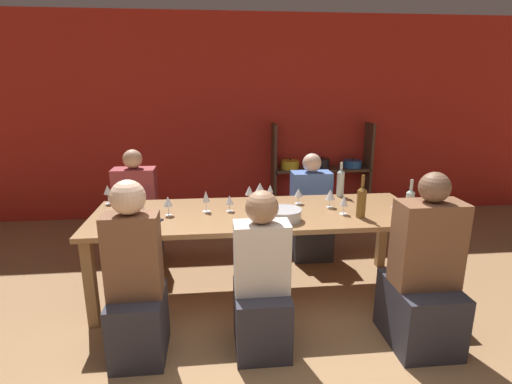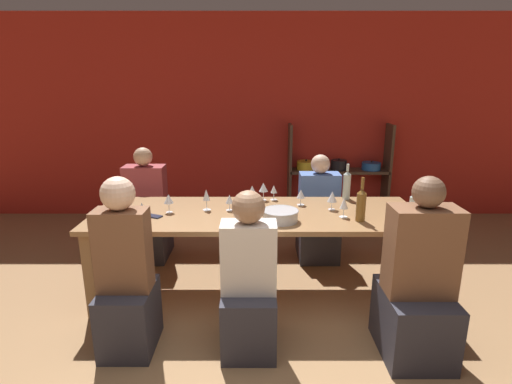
# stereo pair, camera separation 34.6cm
# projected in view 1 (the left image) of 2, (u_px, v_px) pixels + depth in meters

# --- Properties ---
(wall_back_red) EXTENTS (8.80, 0.06, 2.70)m
(wall_back_red) POSITION_uv_depth(u_px,v_px,m) (236.00, 119.00, 5.40)
(wall_back_red) COLOR red
(wall_back_red) RESTS_ON ground_plane
(shelf_unit) EXTENTS (1.36, 0.30, 1.29)m
(shelf_unit) POSITION_uv_depth(u_px,v_px,m) (323.00, 183.00, 5.56)
(shelf_unit) COLOR #4C3828
(shelf_unit) RESTS_ON ground_plane
(dining_table) EXTENTS (2.78, 0.94, 0.75)m
(dining_table) POSITION_uv_depth(u_px,v_px,m) (257.00, 220.00, 3.42)
(dining_table) COLOR olive
(dining_table) RESTS_ON ground_plane
(mixing_bowl) EXTENTS (0.29, 0.29, 0.09)m
(mixing_bowl) POSITION_uv_depth(u_px,v_px,m) (284.00, 214.00, 3.19)
(mixing_bowl) COLOR #B7BABC
(mixing_bowl) RESTS_ON dining_table
(wine_bottle_green) EXTENTS (0.07, 0.07, 0.34)m
(wine_bottle_green) POSITION_uv_depth(u_px,v_px,m) (341.00, 182.00, 3.84)
(wine_bottle_green) COLOR #B2C6C1
(wine_bottle_green) RESTS_ON dining_table
(wine_bottle_dark) EXTENTS (0.07, 0.07, 0.30)m
(wine_bottle_dark) POSITION_uv_depth(u_px,v_px,m) (410.00, 201.00, 3.31)
(wine_bottle_dark) COLOR #B2C6C1
(wine_bottle_dark) RESTS_ON dining_table
(wine_bottle_amber) EXTENTS (0.08, 0.08, 0.36)m
(wine_bottle_amber) POSITION_uv_depth(u_px,v_px,m) (361.00, 201.00, 3.23)
(wine_bottle_amber) COLOR brown
(wine_bottle_amber) RESTS_ON dining_table
(wine_glass_white_a) EXTENTS (0.06, 0.06, 0.14)m
(wine_glass_white_a) POSITION_uv_depth(u_px,v_px,m) (270.00, 189.00, 3.75)
(wine_glass_white_a) COLOR white
(wine_glass_white_a) RESTS_ON dining_table
(wine_glass_empty_a) EXTENTS (0.07, 0.07, 0.17)m
(wine_glass_empty_a) POSITION_uv_depth(u_px,v_px,m) (344.00, 201.00, 3.32)
(wine_glass_empty_a) COLOR white
(wine_glass_empty_a) RESTS_ON dining_table
(wine_glass_red_a) EXTENTS (0.08, 0.08, 0.16)m
(wine_glass_red_a) POSITION_uv_depth(u_px,v_px,m) (330.00, 195.00, 3.50)
(wine_glass_red_a) COLOR white
(wine_glass_red_a) RESTS_ON dining_table
(wine_glass_white_b) EXTENTS (0.08, 0.08, 0.15)m
(wine_glass_white_b) POSITION_uv_depth(u_px,v_px,m) (249.00, 191.00, 3.66)
(wine_glass_white_b) COLOR white
(wine_glass_white_b) RESTS_ON dining_table
(wine_glass_red_b) EXTENTS (0.07, 0.07, 0.17)m
(wine_glass_red_b) POSITION_uv_depth(u_px,v_px,m) (144.00, 212.00, 3.03)
(wine_glass_red_b) COLOR white
(wine_glass_red_b) RESTS_ON dining_table
(wine_glass_red_c) EXTENTS (0.07, 0.07, 0.18)m
(wine_glass_red_c) POSITION_uv_depth(u_px,v_px,m) (108.00, 190.00, 3.60)
(wine_glass_red_c) COLOR white
(wine_glass_red_c) RESTS_ON dining_table
(wine_glass_white_c) EXTENTS (0.08, 0.08, 0.17)m
(wine_glass_white_c) POSITION_uv_depth(u_px,v_px,m) (396.00, 203.00, 3.22)
(wine_glass_white_c) COLOR white
(wine_glass_white_c) RESTS_ON dining_table
(wine_glass_red_d) EXTENTS (0.08, 0.08, 0.17)m
(wine_glass_red_d) POSITION_uv_depth(u_px,v_px,m) (260.00, 188.00, 3.72)
(wine_glass_red_d) COLOR white
(wine_glass_red_d) RESTS_ON dining_table
(wine_glass_red_e) EXTENTS (0.08, 0.08, 0.14)m
(wine_glass_red_e) POSITION_uv_depth(u_px,v_px,m) (298.00, 193.00, 3.61)
(wine_glass_red_e) COLOR white
(wine_glass_red_e) RESTS_ON dining_table
(wine_glass_red_f) EXTENTS (0.07, 0.07, 0.19)m
(wine_glass_red_f) POSITION_uv_depth(u_px,v_px,m) (206.00, 197.00, 3.38)
(wine_glass_red_f) COLOR white
(wine_glass_red_f) RESTS_ON dining_table
(wine_glass_red_g) EXTENTS (0.07, 0.07, 0.14)m
(wine_glass_red_g) POSITION_uv_depth(u_px,v_px,m) (230.00, 200.00, 3.40)
(wine_glass_red_g) COLOR white
(wine_glass_red_g) RESTS_ON dining_table
(wine_glass_white_d) EXTENTS (0.08, 0.08, 0.16)m
(wine_glass_white_d) POSITION_uv_depth(u_px,v_px,m) (168.00, 202.00, 3.29)
(wine_glass_white_d) COLOR white
(wine_glass_white_d) RESTS_ON dining_table
(cell_phone) EXTENTS (0.17, 0.13, 0.01)m
(cell_phone) POSITION_uv_depth(u_px,v_px,m) (153.00, 220.00, 3.20)
(cell_phone) COLOR #1E2338
(cell_phone) RESTS_ON dining_table
(person_near_a) EXTENTS (0.35, 0.44, 1.25)m
(person_near_a) POSITION_uv_depth(u_px,v_px,m) (136.00, 293.00, 2.64)
(person_near_a) COLOR #2D2D38
(person_near_a) RESTS_ON ground_plane
(person_far_a) EXTENTS (0.42, 0.52, 1.19)m
(person_far_a) POSITION_uv_depth(u_px,v_px,m) (138.00, 222.00, 4.11)
(person_far_a) COLOR #2D2D38
(person_far_a) RESTS_ON ground_plane
(person_near_b) EXTENTS (0.37, 0.46, 1.15)m
(person_near_b) POSITION_uv_depth(u_px,v_px,m) (262.00, 292.00, 2.74)
(person_near_b) COLOR #2D2D38
(person_near_b) RESTS_ON ground_plane
(person_far_b) EXTENTS (0.41, 0.52, 1.12)m
(person_far_b) POSITION_uv_depth(u_px,v_px,m) (310.00, 219.00, 4.30)
(person_far_b) COLOR #2D2D38
(person_far_b) RESTS_ON ground_plane
(person_near_c) EXTENTS (0.44, 0.55, 1.26)m
(person_near_c) POSITION_uv_depth(u_px,v_px,m) (423.00, 284.00, 2.79)
(person_near_c) COLOR #2D2D38
(person_near_c) RESTS_ON ground_plane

